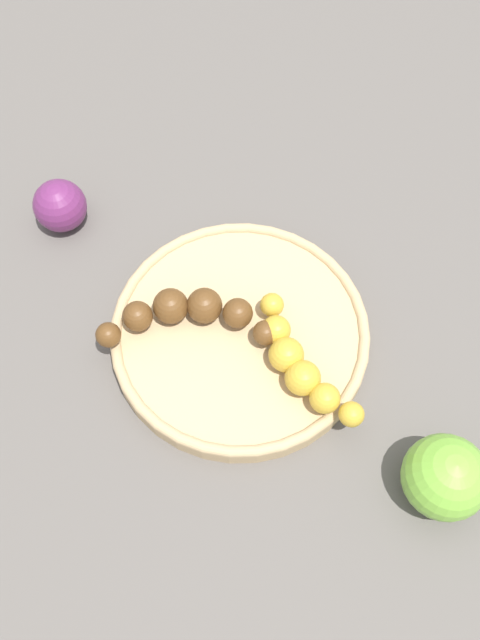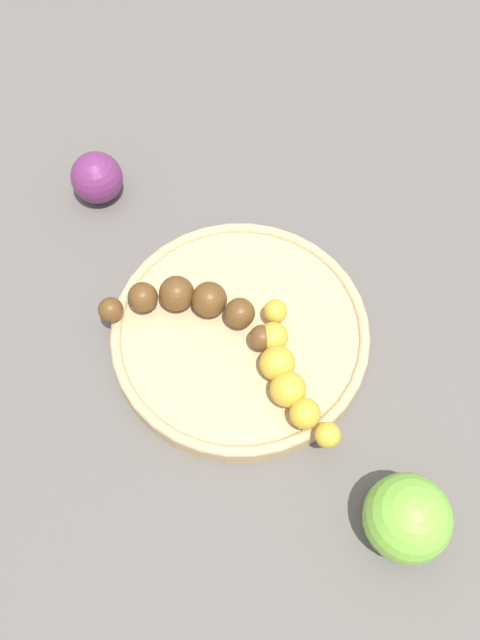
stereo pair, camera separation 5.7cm
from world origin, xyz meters
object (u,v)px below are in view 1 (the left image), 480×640
Objects in this scene: banana_spotted at (299,364)px; apple_green at (445,477)px; fruit_bowl at (240,333)px; plum_purple at (60,206)px; banana_overripe at (188,313)px.

banana_spotted is 1.81× the size of apple_green.
plum_purple is at bearing 79.86° from fruit_bowl.
banana_overripe reaches higher than banana_spotted.
fruit_bowl is 0.22m from plum_purple.
apple_green reaches higher than banana_overripe.
banana_overripe is 1.16× the size of banana_spotted.
apple_green is 0.43m from plum_purple.
banana_spotted is (0.00, -0.11, -0.00)m from banana_overripe.
apple_green is at bearing -126.96° from banana_overripe.
banana_overripe is at bearing 106.45° from fruit_bowl.
plum_purple is at bearing 44.49° from banana_overripe.
fruit_bowl is 0.05m from banana_overripe.
banana_spotted is at bearing -100.55° from plum_purple.
plum_purple is (0.05, 0.17, -0.01)m from banana_overripe.
fruit_bowl is 0.07m from banana_spotted.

